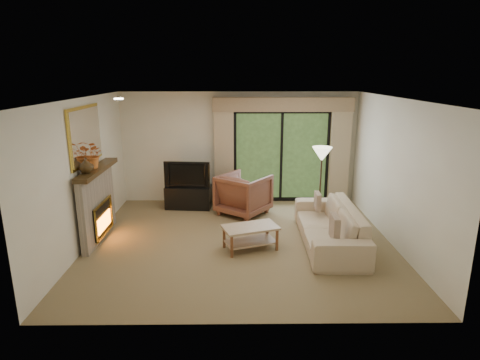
{
  "coord_description": "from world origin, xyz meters",
  "views": [
    {
      "loc": [
        -0.08,
        -6.83,
        3.02
      ],
      "look_at": [
        0.0,
        0.3,
        1.1
      ],
      "focal_mm": 30.0,
      "sensor_mm": 36.0,
      "label": 1
    }
  ],
  "objects_px": {
    "armchair": "(244,194)",
    "coffee_table": "(250,238)",
    "media_console": "(189,197)",
    "sofa": "(329,225)"
  },
  "relations": [
    {
      "from": "armchair",
      "to": "coffee_table",
      "type": "bearing_deg",
      "value": 129.11
    },
    {
      "from": "media_console",
      "to": "armchair",
      "type": "height_order",
      "value": "armchair"
    },
    {
      "from": "media_console",
      "to": "sofa",
      "type": "distance_m",
      "value": 3.43
    },
    {
      "from": "media_console",
      "to": "sofa",
      "type": "xyz_separation_m",
      "value": [
        2.77,
        -2.03,
        0.1
      ]
    },
    {
      "from": "armchair",
      "to": "sofa",
      "type": "xyz_separation_m",
      "value": [
        1.51,
        -1.61,
        -0.09
      ]
    },
    {
      "from": "sofa",
      "to": "media_console",
      "type": "bearing_deg",
      "value": -124.86
    },
    {
      "from": "armchair",
      "to": "sofa",
      "type": "bearing_deg",
      "value": 169.85
    },
    {
      "from": "coffee_table",
      "to": "armchair",
      "type": "bearing_deg",
      "value": 73.51
    },
    {
      "from": "media_console",
      "to": "coffee_table",
      "type": "relative_size",
      "value": 1.09
    },
    {
      "from": "armchair",
      "to": "sofa",
      "type": "distance_m",
      "value": 2.21
    }
  ]
}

